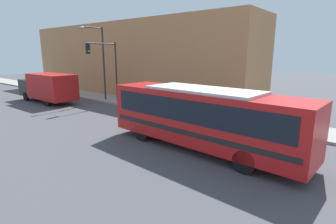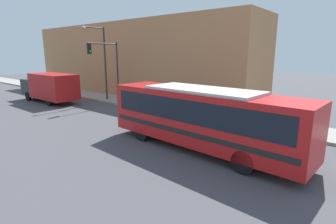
{
  "view_description": "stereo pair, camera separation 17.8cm",
  "coord_description": "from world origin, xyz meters",
  "px_view_note": "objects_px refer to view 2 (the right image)",
  "views": [
    {
      "loc": [
        -11.28,
        -6.9,
        4.79
      ],
      "look_at": [
        0.62,
        2.74,
        1.35
      ],
      "focal_mm": 28.0,
      "sensor_mm": 36.0,
      "label": 1
    },
    {
      "loc": [
        -11.17,
        -7.04,
        4.79
      ],
      "look_at": [
        0.62,
        2.74,
        1.35
      ],
      "focal_mm": 28.0,
      "sensor_mm": 36.0,
      "label": 2
    }
  ],
  "objects_px": {
    "traffic_light_pole": "(108,62)",
    "street_lamp": "(102,57)",
    "delivery_truck": "(50,86)",
    "fire_hydrant": "(202,111)",
    "city_bus": "(202,115)",
    "parking_meter": "(140,96)",
    "pedestrian_mid_block": "(157,96)",
    "pedestrian_near_corner": "(176,98)"
  },
  "relations": [
    {
      "from": "parking_meter",
      "to": "pedestrian_near_corner",
      "type": "relative_size",
      "value": 0.78
    },
    {
      "from": "street_lamp",
      "to": "pedestrian_near_corner",
      "type": "relative_size",
      "value": 4.14
    },
    {
      "from": "city_bus",
      "to": "street_lamp",
      "type": "distance_m",
      "value": 16.25
    },
    {
      "from": "delivery_truck",
      "to": "parking_meter",
      "type": "xyz_separation_m",
      "value": [
        3.81,
        -8.88,
        -0.5
      ]
    },
    {
      "from": "traffic_light_pole",
      "to": "street_lamp",
      "type": "relative_size",
      "value": 0.79
    },
    {
      "from": "fire_hydrant",
      "to": "traffic_light_pole",
      "type": "distance_m",
      "value": 10.32
    },
    {
      "from": "parking_meter",
      "to": "pedestrian_mid_block",
      "type": "distance_m",
      "value": 1.53
    },
    {
      "from": "fire_hydrant",
      "to": "city_bus",
      "type": "bearing_deg",
      "value": -147.79
    },
    {
      "from": "parking_meter",
      "to": "traffic_light_pole",
      "type": "bearing_deg",
      "value": 106.56
    },
    {
      "from": "pedestrian_near_corner",
      "to": "pedestrian_mid_block",
      "type": "height_order",
      "value": "pedestrian_near_corner"
    },
    {
      "from": "parking_meter",
      "to": "pedestrian_mid_block",
      "type": "bearing_deg",
      "value": -44.19
    },
    {
      "from": "parking_meter",
      "to": "street_lamp",
      "type": "height_order",
      "value": "street_lamp"
    },
    {
      "from": "pedestrian_near_corner",
      "to": "fire_hydrant",
      "type": "bearing_deg",
      "value": -110.32
    },
    {
      "from": "delivery_truck",
      "to": "parking_meter",
      "type": "bearing_deg",
      "value": -66.81
    },
    {
      "from": "fire_hydrant",
      "to": "street_lamp",
      "type": "relative_size",
      "value": 0.11
    },
    {
      "from": "delivery_truck",
      "to": "city_bus",
      "type": "bearing_deg",
      "value": -95.07
    },
    {
      "from": "pedestrian_near_corner",
      "to": "delivery_truck",
      "type": "bearing_deg",
      "value": 113.12
    },
    {
      "from": "city_bus",
      "to": "pedestrian_mid_block",
      "type": "relative_size",
      "value": 6.46
    },
    {
      "from": "city_bus",
      "to": "parking_meter",
      "type": "height_order",
      "value": "city_bus"
    },
    {
      "from": "parking_meter",
      "to": "pedestrian_mid_block",
      "type": "xyz_separation_m",
      "value": [
        1.09,
        -1.06,
        -0.07
      ]
    },
    {
      "from": "street_lamp",
      "to": "pedestrian_mid_block",
      "type": "xyz_separation_m",
      "value": [
        1.19,
        -6.18,
        -3.39
      ]
    },
    {
      "from": "traffic_light_pole",
      "to": "parking_meter",
      "type": "distance_m",
      "value": 4.4
    },
    {
      "from": "traffic_light_pole",
      "to": "pedestrian_near_corner",
      "type": "bearing_deg",
      "value": -70.25
    },
    {
      "from": "delivery_truck",
      "to": "pedestrian_near_corner",
      "type": "xyz_separation_m",
      "value": [
        5.1,
        -11.94,
        -0.52
      ]
    },
    {
      "from": "city_bus",
      "to": "street_lamp",
      "type": "height_order",
      "value": "street_lamp"
    },
    {
      "from": "delivery_truck",
      "to": "pedestrian_mid_block",
      "type": "distance_m",
      "value": 11.1
    },
    {
      "from": "parking_meter",
      "to": "street_lamp",
      "type": "xyz_separation_m",
      "value": [
        -0.1,
        5.12,
        3.33
      ]
    },
    {
      "from": "city_bus",
      "to": "delivery_truck",
      "type": "relative_size",
      "value": 1.42
    },
    {
      "from": "pedestrian_near_corner",
      "to": "pedestrian_mid_block",
      "type": "distance_m",
      "value": 2.0
    },
    {
      "from": "street_lamp",
      "to": "traffic_light_pole",
      "type": "bearing_deg",
      "value": -113.02
    },
    {
      "from": "fire_hydrant",
      "to": "street_lamp",
      "type": "distance_m",
      "value": 12.27
    },
    {
      "from": "traffic_light_pole",
      "to": "street_lamp",
      "type": "height_order",
      "value": "street_lamp"
    },
    {
      "from": "pedestrian_near_corner",
      "to": "pedestrian_mid_block",
      "type": "bearing_deg",
      "value": 95.65
    },
    {
      "from": "traffic_light_pole",
      "to": "street_lamp",
      "type": "distance_m",
      "value": 2.18
    },
    {
      "from": "delivery_truck",
      "to": "street_lamp",
      "type": "distance_m",
      "value": 6.0
    },
    {
      "from": "street_lamp",
      "to": "parking_meter",
      "type": "bearing_deg",
      "value": -88.93
    },
    {
      "from": "delivery_truck",
      "to": "fire_hydrant",
      "type": "xyz_separation_m",
      "value": [
        3.81,
        -15.42,
        -1.0
      ]
    },
    {
      "from": "delivery_truck",
      "to": "fire_hydrant",
      "type": "height_order",
      "value": "delivery_truck"
    },
    {
      "from": "traffic_light_pole",
      "to": "pedestrian_near_corner",
      "type": "distance_m",
      "value": 7.22
    },
    {
      "from": "pedestrian_near_corner",
      "to": "pedestrian_mid_block",
      "type": "xyz_separation_m",
      "value": [
        -0.2,
        1.99,
        -0.04
      ]
    },
    {
      "from": "fire_hydrant",
      "to": "parking_meter",
      "type": "xyz_separation_m",
      "value": [
        -0.0,
        6.54,
        0.5
      ]
    },
    {
      "from": "fire_hydrant",
      "to": "pedestrian_near_corner",
      "type": "distance_m",
      "value": 3.75
    }
  ]
}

